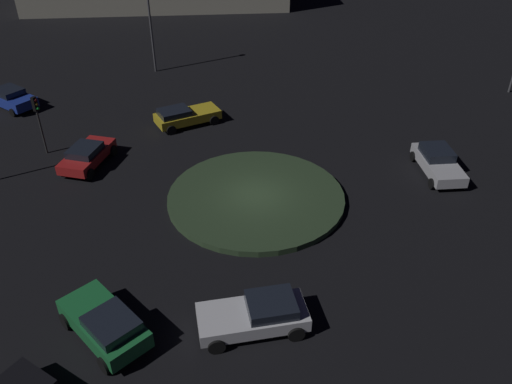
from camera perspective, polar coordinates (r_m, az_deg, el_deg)
name	(u,v)px	position (r m, az deg, el deg)	size (l,w,h in m)	color
ground_plane	(256,200)	(29.04, 0.00, -0.84)	(117.59, 117.59, 0.00)	black
roundabout_island	(256,197)	(28.95, 0.00, -0.56)	(9.86, 9.86, 0.34)	#2D4228
car_red	(87,155)	(33.50, -18.11, 3.90)	(3.12, 4.49, 1.35)	red
car_white	(256,315)	(21.50, 0.05, -13.34)	(4.52, 4.43, 1.42)	white
car_blue	(10,98)	(43.73, -25.41, 9.38)	(4.44, 2.31, 1.45)	#1E38A5
car_green	(105,324)	(21.93, -16.26, -13.73)	(4.50, 2.89, 1.49)	#1E7238
car_yellow	(185,116)	(37.15, -7.82, 8.33)	(3.81, 4.80, 1.35)	gold
car_silver	(438,162)	(32.96, 19.38, 3.17)	(4.14, 4.62, 1.48)	silver
traffic_light_east	(38,114)	(34.99, -22.90, 7.93)	(0.38, 0.34, 3.87)	#2D2D2D
streetlamp_southeast	(149,11)	(46.14, -11.69, 18.95)	(0.45, 0.45, 8.55)	#4C4C51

